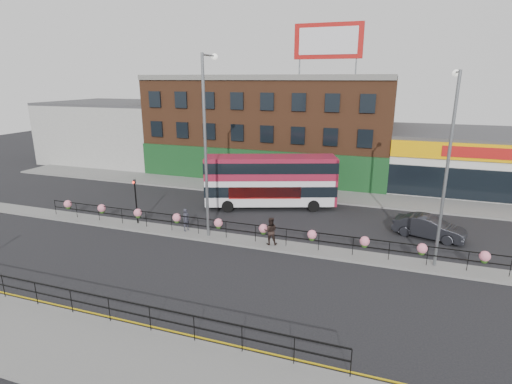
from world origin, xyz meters
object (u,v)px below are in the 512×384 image
(pedestrian_b, at_px, (270,231))
(double_decker_bus, at_px, (271,176))
(car, at_px, (429,227))
(lamp_column_east, at_px, (448,155))
(lamp_column_west, at_px, (207,132))
(pedestrian_a, at_px, (186,220))

(pedestrian_b, bearing_deg, double_decker_bus, -89.23)
(pedestrian_b, bearing_deg, car, -169.31)
(lamp_column_east, bearing_deg, car, 90.61)
(double_decker_bus, bearing_deg, lamp_column_west, -105.48)
(pedestrian_b, height_order, lamp_column_east, lamp_column_east)
(car, height_order, pedestrian_a, pedestrian_a)
(double_decker_bus, height_order, pedestrian_a, double_decker_bus)
(double_decker_bus, height_order, pedestrian_b, double_decker_bus)
(pedestrian_a, xyz_separation_m, lamp_column_east, (15.43, 0.12, 5.37))
(double_decker_bus, bearing_deg, car, -13.17)
(double_decker_bus, xyz_separation_m, lamp_column_east, (11.70, -7.03, 3.72))
(double_decker_bus, distance_m, pedestrian_b, 7.98)
(pedestrian_a, bearing_deg, lamp_column_west, -69.96)
(lamp_column_east, bearing_deg, pedestrian_b, -177.18)
(double_decker_bus, bearing_deg, pedestrian_b, -72.94)
(pedestrian_a, distance_m, pedestrian_b, 6.04)
(pedestrian_a, height_order, lamp_column_west, lamp_column_west)
(lamp_column_east, bearing_deg, double_decker_bus, 149.01)
(lamp_column_west, bearing_deg, lamp_column_east, 0.46)
(car, distance_m, lamp_column_east, 7.03)
(pedestrian_b, bearing_deg, lamp_column_east, 166.53)
(double_decker_bus, height_order, lamp_column_west, lamp_column_west)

